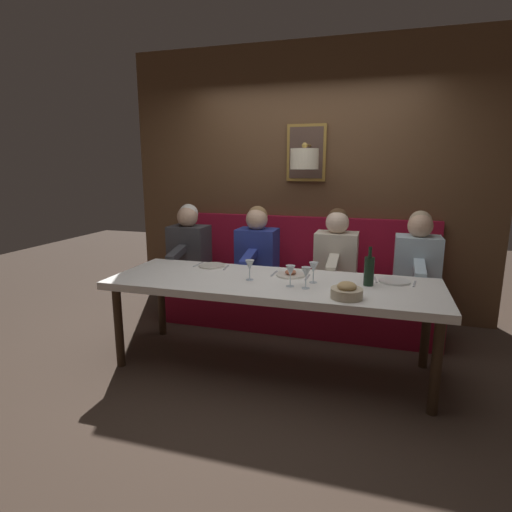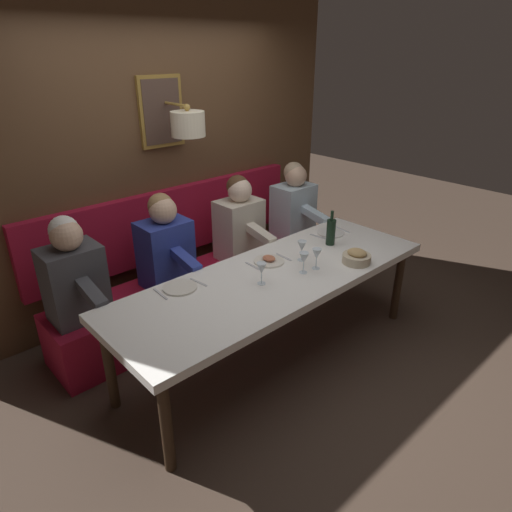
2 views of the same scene
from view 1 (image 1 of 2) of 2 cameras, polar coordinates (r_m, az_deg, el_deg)
name	(u,v)px [view 1 (image 1 of 2)]	position (r m, az deg, el deg)	size (l,w,h in m)	color
ground_plane	(271,366)	(3.59, 2.14, -14.84)	(12.00, 12.00, 0.00)	#423328
dining_table	(272,288)	(3.33, 2.23, -4.40)	(0.90, 2.61, 0.74)	white
banquette_bench	(294,306)	(4.30, 5.18, -6.91)	(0.52, 2.81, 0.45)	maroon
back_wall_panel	(306,191)	(4.63, 6.91, 8.87)	(0.59, 4.01, 2.90)	brown
diner_nearest	(418,257)	(4.07, 21.30, -0.17)	(0.60, 0.40, 0.79)	silver
diner_near	(336,253)	(4.08, 10.95, 0.46)	(0.60, 0.40, 0.79)	beige
diner_middle	(257,248)	(4.23, 0.15, 1.11)	(0.60, 0.40, 0.79)	#283893
diner_far	(189,244)	(4.50, -9.20, 1.63)	(0.60, 0.40, 0.79)	#3D3D42
place_setting_0	(395,281)	(3.44, 18.49, -3.32)	(0.24, 0.33, 0.01)	silver
place_setting_1	(291,274)	(3.46, 4.77, -2.49)	(0.24, 0.31, 0.05)	silver
place_setting_2	(212,266)	(3.79, -6.07, -1.32)	(0.24, 0.32, 0.01)	silver
wine_glass_0	(290,271)	(3.13, 4.75, -2.13)	(0.07, 0.07, 0.16)	silver
wine_glass_1	(306,273)	(3.09, 6.89, -2.37)	(0.07, 0.07, 0.16)	silver
wine_glass_2	(250,266)	(3.30, -0.87, -1.35)	(0.07, 0.07, 0.16)	silver
wine_glass_3	(314,268)	(3.25, 7.90, -1.65)	(0.07, 0.07, 0.16)	silver
wine_bottle	(369,271)	(3.27, 15.26, -1.95)	(0.08, 0.08, 0.30)	black
bread_bowl	(347,291)	(2.93, 12.34, -4.77)	(0.22, 0.22, 0.12)	beige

